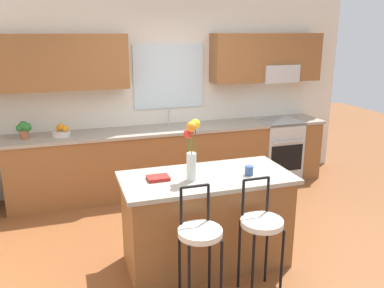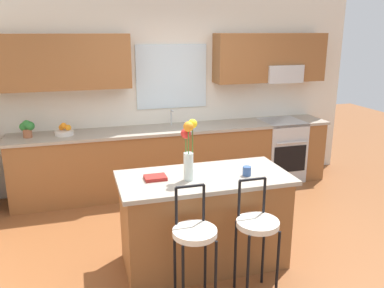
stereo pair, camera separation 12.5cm
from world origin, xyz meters
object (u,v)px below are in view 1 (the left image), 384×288
bar_stool_middle (261,228)px  cookbook (158,178)px  kitchen_island (206,220)px  fruit_bowl_oranges (62,132)px  oven_range (277,149)px  bar_stool_near (200,238)px  potted_plant_small (24,129)px  flower_vase (192,148)px  mug_ceramic (249,170)px

bar_stool_middle → cookbook: bar_stool_middle is taller
kitchen_island → fruit_bowl_oranges: bearing=123.2°
oven_range → bar_stool_near: bearing=-130.2°
potted_plant_small → bar_stool_near: bearing=-60.4°
kitchen_island → flower_vase: 0.79m
kitchen_island → cookbook: size_ratio=8.11×
fruit_bowl_oranges → cookbook: bearing=-66.8°
oven_range → potted_plant_small: (-3.60, 0.02, 0.59)m
flower_vase → mug_ceramic: size_ratio=6.31×
mug_ceramic → bar_stool_near: bearing=-143.1°
kitchen_island → fruit_bowl_oranges: 2.41m
mug_ceramic → bar_stool_middle: bearing=-102.7°
bar_stool_middle → fruit_bowl_oranges: bearing=121.3°
oven_range → kitchen_island: (-1.87, -1.94, 0.00)m
cookbook → potted_plant_small: size_ratio=0.89×
bar_stool_near → cookbook: (-0.18, 0.64, 0.30)m
fruit_bowl_oranges → mug_ceramic: bearing=-51.0°
oven_range → cookbook: bearing=-140.9°
flower_vase → mug_ceramic: bearing=-4.2°
kitchen_island → potted_plant_small: size_ratio=7.18×
oven_range → bar_stool_middle: 3.00m
oven_range → mug_ceramic: (-1.48, -2.04, 0.51)m
bar_stool_near → fruit_bowl_oranges: bearing=111.5°
flower_vase → oven_range: bearing=44.4°
fruit_bowl_oranges → bar_stool_middle: bearing=-58.7°
kitchen_island → cookbook: (-0.46, 0.04, 0.47)m
bar_stool_near → potted_plant_small: bearing=119.6°
kitchen_island → mug_ceramic: (0.39, -0.10, 0.50)m
oven_range → kitchen_island: bearing=-134.0°
bar_stool_near → mug_ceramic: 0.89m
oven_range → flower_vase: flower_vase is taller
kitchen_island → cookbook: 0.66m
bar_stool_near → cookbook: bearing=106.1°
bar_stool_near → cookbook: 0.73m
oven_range → bar_stool_near: (-2.15, -2.54, 0.18)m
mug_ceramic → fruit_bowl_oranges: bearing=129.0°
flower_vase → fruit_bowl_oranges: (-1.12, 2.03, -0.26)m
cookbook → mug_ceramic: bearing=-9.7°
kitchen_island → fruit_bowl_oranges: fruit_bowl_oranges is taller
kitchen_island → oven_range: bearing=46.0°
bar_stool_middle → potted_plant_small: 3.28m
kitchen_island → cookbook: cookbook is taller
bar_stool_near → potted_plant_small: (-1.46, 2.56, 0.41)m
kitchen_island → bar_stool_middle: bar_stool_middle is taller
fruit_bowl_oranges → kitchen_island: bearing=-56.8°
flower_vase → potted_plant_small: 2.56m
bar_stool_near → flower_vase: bearing=79.1°
bar_stool_near → bar_stool_middle: 0.55m
flower_vase → potted_plant_small: size_ratio=2.51×
bar_stool_near → mug_ceramic: size_ratio=11.58×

